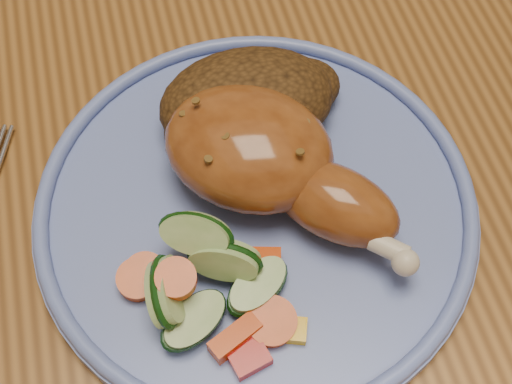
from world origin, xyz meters
TOP-DOWN VIEW (x-y plane):
  - ground at (0.00, 0.00)m, footprint 4.00×4.00m
  - dining_table at (0.00, 0.00)m, footprint 0.90×1.40m
  - plate at (-0.05, -0.11)m, footprint 0.28×0.28m
  - plate_rim at (-0.05, -0.11)m, footprint 0.28×0.28m
  - chicken_leg at (-0.04, -0.10)m, footprint 0.16×0.17m
  - rice_pilaf at (-0.04, -0.04)m, footprint 0.13×0.08m
  - vegetable_pile at (-0.09, -0.16)m, footprint 0.11×0.11m

SIDE VIEW (x-z plane):
  - ground at x=0.00m, z-range 0.00..0.00m
  - dining_table at x=0.00m, z-range 0.29..1.04m
  - plate at x=-0.05m, z-range 0.75..0.76m
  - plate_rim at x=-0.05m, z-range 0.76..0.77m
  - vegetable_pile at x=-0.09m, z-range 0.75..0.80m
  - rice_pilaf at x=-0.04m, z-range 0.76..0.81m
  - chicken_leg at x=-0.04m, z-range 0.76..0.82m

